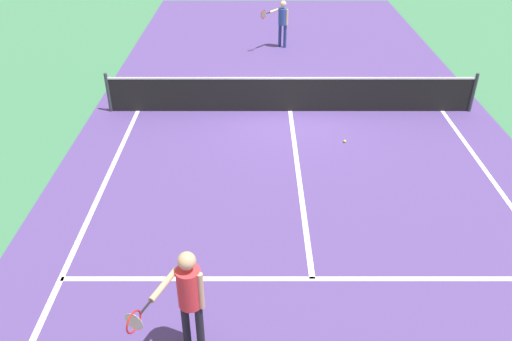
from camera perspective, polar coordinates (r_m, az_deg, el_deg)
The scene contains 9 objects.
ground_plane at distance 13.89m, azimuth 3.63°, elevation 6.65°, with size 60.00×60.00×0.00m, color #38724C.
court_surface_inbounds at distance 13.89m, azimuth 3.63°, elevation 6.66°, with size 10.62×24.40×0.00m, color #4C387A.
line_sideline_left at distance 9.40m, azimuth -20.27°, elevation -9.40°, with size 0.10×11.89×0.01m, color white.
line_service_near at distance 8.56m, azimuth 6.15°, elevation -11.91°, with size 8.22×0.10×0.01m, color white.
line_center_service at distance 11.08m, azimuth 4.58°, elevation -0.40°, with size 0.10×6.40×0.01m, color white.
net at distance 13.68m, azimuth 3.70°, elevation 8.52°, with size 9.75×0.09×1.07m.
player_near at distance 6.83m, azimuth -7.73°, elevation -13.42°, with size 0.84×1.08×1.73m.
player_far at distance 18.59m, azimuth 2.74°, elevation 16.56°, with size 0.96×0.87×1.62m.
tennis_ball_near_net at distance 12.45m, azimuth 9.69°, elevation 3.26°, with size 0.07×0.07×0.07m, color #CCE033.
Camera 1 is at (-0.92, -12.54, 5.90)m, focal length 35.83 mm.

